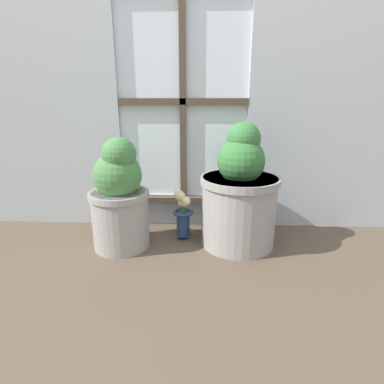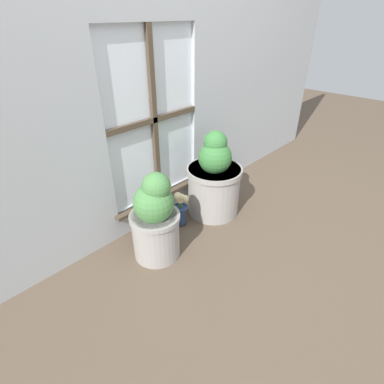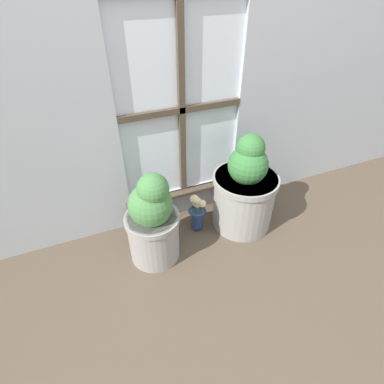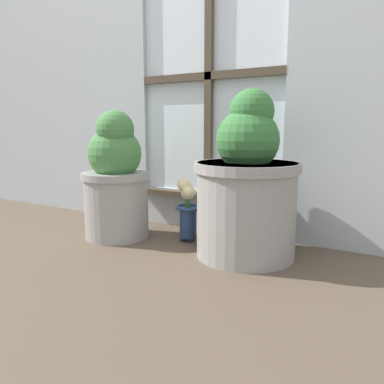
{
  "view_description": "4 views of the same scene",
  "coord_description": "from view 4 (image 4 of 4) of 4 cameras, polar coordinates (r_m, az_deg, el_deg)",
  "views": [
    {
      "loc": [
        0.12,
        -1.23,
        0.74
      ],
      "look_at": [
        0.06,
        0.29,
        0.28
      ],
      "focal_mm": 28.0,
      "sensor_mm": 36.0,
      "label": 1
    },
    {
      "loc": [
        -1.22,
        -0.96,
        1.35
      ],
      "look_at": [
        0.05,
        0.25,
        0.29
      ],
      "focal_mm": 28.0,
      "sensor_mm": 36.0,
      "label": 2
    },
    {
      "loc": [
        -0.57,
        -1.0,
        1.41
      ],
      "look_at": [
        -0.04,
        0.29,
        0.34
      ],
      "focal_mm": 28.0,
      "sensor_mm": 36.0,
      "label": 3
    },
    {
      "loc": [
        0.84,
        -1.08,
        0.51
      ],
      "look_at": [
        0.05,
        0.29,
        0.23
      ],
      "focal_mm": 35.0,
      "sensor_mm": 36.0,
      "label": 4
    }
  ],
  "objects": [
    {
      "name": "ground_plane",
      "position": [
        1.46,
        -7.56,
        -10.54
      ],
      "size": [
        10.0,
        10.0,
        0.0
      ],
      "primitive_type": "plane",
      "color": "brown"
    },
    {
      "name": "potted_plant_left",
      "position": [
        1.75,
        -11.52,
        1.74
      ],
      "size": [
        0.31,
        0.31,
        0.58
      ],
      "color": "#9E9993",
      "rests_on": "ground_plane"
    },
    {
      "name": "flower_vase",
      "position": [
        1.67,
        -0.72,
        -2.14
      ],
      "size": [
        0.12,
        0.12,
        0.28
      ],
      "color": "navy",
      "rests_on": "ground_plane"
    },
    {
      "name": "potted_plant_right",
      "position": [
        1.47,
        8.33,
        0.51
      ],
      "size": [
        0.41,
        0.41,
        0.65
      ],
      "color": "#9E9993",
      "rests_on": "ground_plane"
    }
  ]
}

